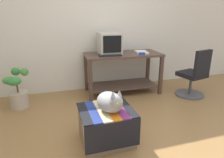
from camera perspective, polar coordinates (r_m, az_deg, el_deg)
The scene contains 11 objects.
ground_plane at distance 2.53m, azimuth 6.55°, elevation -17.82°, with size 14.00×14.00×0.00m, color olive.
back_wall at distance 4.01m, azimuth -4.91°, elevation 15.57°, with size 8.00×0.10×2.60m, color silver.
desk at distance 3.81m, azimuth 3.04°, elevation 3.71°, with size 1.44×0.70×0.77m.
tv_monitor at distance 3.73m, azimuth -0.81°, elevation 10.17°, with size 0.41×0.46×0.38m.
keyboard at distance 3.54m, azimuth -0.54°, elevation 6.86°, with size 0.40×0.15×0.02m, color black.
book at distance 3.84m, azimuth 8.42°, elevation 7.62°, with size 0.20×0.30×0.03m, color white.
ottoman_with_blanket at distance 2.44m, azimuth -1.62°, elevation -13.18°, with size 0.62×0.57×0.43m.
cat at distance 2.25m, azimuth -0.38°, elevation -6.50°, with size 0.39×0.44×0.29m.
potted_plant at distance 3.59m, azimuth -25.41°, elevation -3.61°, with size 0.41×0.36×0.66m.
office_chair at distance 3.95m, azimuth 22.47°, elevation 0.69°, with size 0.52×0.52×0.89m.
stapler at distance 3.68m, azimuth 8.54°, elevation 7.23°, with size 0.04×0.11×0.04m, color #2342B7.
Camera 1 is at (-0.86, -1.86, 1.49)m, focal length 31.93 mm.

